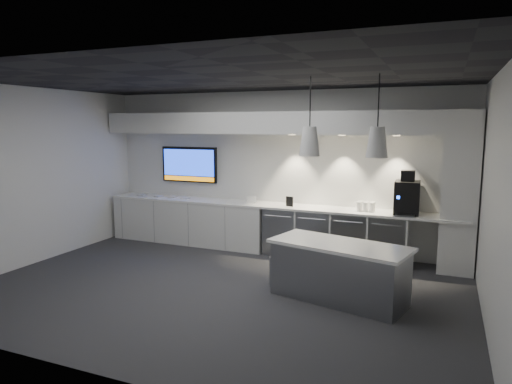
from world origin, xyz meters
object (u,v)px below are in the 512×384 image
at_px(coffee_machine, 407,196).
at_px(bin, 279,271).
at_px(wall_tv, 189,165).
at_px(island, 339,271).

bearing_deg(coffee_machine, bin, -135.64).
height_order(wall_tv, coffee_machine, wall_tv).
bearing_deg(bin, coffee_machine, 46.15).
bearing_deg(island, wall_tv, 162.71).
relative_size(wall_tv, bin, 2.88).
distance_m(wall_tv, bin, 3.57).
xyz_separation_m(island, bin, (-0.93, 0.22, -0.18)).
distance_m(wall_tv, coffee_machine, 4.33).
bearing_deg(coffee_machine, island, -111.77).
xyz_separation_m(island, coffee_machine, (0.70, 1.92, 0.80)).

